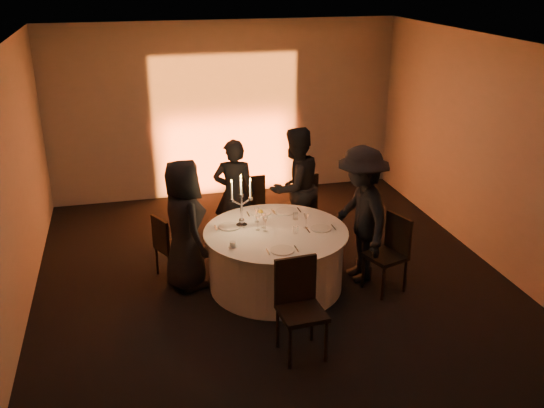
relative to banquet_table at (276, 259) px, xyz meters
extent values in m
plane|color=black|center=(0.00, 0.00, -0.38)|extent=(7.00, 7.00, 0.00)
plane|color=silver|center=(0.00, 0.00, 2.62)|extent=(7.00, 7.00, 0.00)
plane|color=#9E9B93|center=(0.00, 3.50, 1.12)|extent=(7.00, 0.00, 7.00)
plane|color=#9E9B93|center=(0.00, -3.50, 1.12)|extent=(7.00, 0.00, 7.00)
plane|color=#9E9B93|center=(-3.00, 0.00, 1.12)|extent=(0.00, 7.00, 7.00)
plane|color=#9E9B93|center=(3.00, 0.00, 1.12)|extent=(0.00, 7.00, 7.00)
cube|color=black|center=(0.00, 3.20, -0.33)|extent=(0.25, 0.12, 0.10)
cylinder|color=black|center=(0.00, 0.00, -0.37)|extent=(0.60, 0.60, 0.03)
cylinder|color=black|center=(0.00, 0.00, -0.01)|extent=(0.20, 0.20, 0.75)
cylinder|color=silver|center=(0.00, 0.00, -0.01)|extent=(1.68, 1.68, 0.75)
cylinder|color=silver|center=(0.00, 0.00, 0.38)|extent=(1.80, 1.80, 0.02)
cube|color=black|center=(-1.23, 0.61, 0.03)|extent=(0.50, 0.50, 0.05)
cube|color=black|center=(-1.39, 0.53, 0.26)|extent=(0.20, 0.35, 0.43)
cylinder|color=black|center=(-1.02, 0.54, -0.18)|extent=(0.04, 0.04, 0.40)
cylinder|color=black|center=(-1.16, 0.82, -0.18)|extent=(0.04, 0.04, 0.40)
cylinder|color=black|center=(-1.31, 0.39, -0.18)|extent=(0.04, 0.04, 0.40)
cylinder|color=black|center=(-1.45, 0.68, -0.18)|extent=(0.04, 0.04, 0.40)
cube|color=black|center=(0.02, 1.75, 0.07)|extent=(0.42, 0.42, 0.05)
cube|color=black|center=(0.02, 1.56, 0.33)|extent=(0.42, 0.05, 0.48)
cylinder|color=black|center=(0.20, 1.93, -0.16)|extent=(0.04, 0.04, 0.45)
cylinder|color=black|center=(-0.16, 1.92, -0.16)|extent=(0.04, 0.04, 0.45)
cylinder|color=black|center=(0.20, 1.57, -0.16)|extent=(0.04, 0.04, 0.45)
cylinder|color=black|center=(-0.16, 1.57, -0.16)|extent=(0.04, 0.04, 0.45)
cube|color=black|center=(0.64, 1.31, 0.11)|extent=(0.60, 0.60, 0.05)
cube|color=black|center=(0.73, 1.13, 0.39)|extent=(0.42, 0.23, 0.52)
cylinder|color=black|center=(0.73, 1.57, -0.14)|extent=(0.04, 0.04, 0.48)
cylinder|color=black|center=(0.39, 1.40, -0.14)|extent=(0.04, 0.04, 0.48)
cylinder|color=black|center=(0.90, 1.22, -0.14)|extent=(0.04, 0.04, 0.48)
cylinder|color=black|center=(0.56, 1.05, -0.14)|extent=(0.04, 0.04, 0.48)
cube|color=black|center=(1.29, -0.43, 0.08)|extent=(0.54, 0.54, 0.05)
cube|color=black|center=(1.48, -0.37, 0.35)|extent=(0.17, 0.42, 0.49)
cylinder|color=black|center=(1.06, -0.32, -0.16)|extent=(0.04, 0.04, 0.46)
cylinder|color=black|center=(1.18, -0.66, -0.16)|extent=(0.04, 0.04, 0.46)
cylinder|color=black|center=(1.41, -0.20, -0.16)|extent=(0.04, 0.04, 0.46)
cylinder|color=black|center=(1.52, -0.55, -0.16)|extent=(0.04, 0.04, 0.46)
cube|color=black|center=(-0.10, -1.48, 0.12)|extent=(0.49, 0.49, 0.05)
cube|color=black|center=(-0.12, -1.27, 0.40)|extent=(0.46, 0.07, 0.52)
cylinder|color=black|center=(-0.28, -1.69, -0.14)|extent=(0.04, 0.04, 0.49)
cylinder|color=black|center=(0.11, -1.66, -0.14)|extent=(0.04, 0.04, 0.49)
cylinder|color=black|center=(-0.31, -1.30, -0.14)|extent=(0.04, 0.04, 0.49)
cylinder|color=black|center=(0.08, -1.27, -0.14)|extent=(0.04, 0.04, 0.49)
imported|color=black|center=(-1.10, 0.30, 0.46)|extent=(0.73, 0.93, 1.68)
imported|color=black|center=(-0.28, 1.27, 0.42)|extent=(0.66, 0.51, 1.62)
imported|color=black|center=(0.58, 1.16, 0.49)|extent=(1.06, 0.97, 1.75)
imported|color=black|center=(1.10, -0.05, 0.51)|extent=(0.71, 1.18, 1.79)
cylinder|color=white|center=(-0.54, 0.25, 0.39)|extent=(0.28, 0.28, 0.01)
cube|color=#B4B4B9|center=(-0.71, 0.25, 0.39)|extent=(0.01, 0.17, 0.01)
cube|color=#B4B4B9|center=(-0.37, 0.25, 0.39)|extent=(0.02, 0.17, 0.01)
cylinder|color=white|center=(-0.06, 0.59, 0.39)|extent=(0.27, 0.27, 0.01)
cube|color=#B4B4B9|center=(-0.23, 0.59, 0.39)|extent=(0.02, 0.17, 0.01)
cube|color=#B4B4B9|center=(0.11, 0.59, 0.39)|extent=(0.01, 0.17, 0.01)
sphere|color=yellow|center=(-0.06, 0.59, 0.43)|extent=(0.07, 0.07, 0.07)
cylinder|color=white|center=(0.30, 0.57, 0.39)|extent=(0.29, 0.29, 0.01)
cube|color=#B4B4B9|center=(0.13, 0.57, 0.39)|extent=(0.02, 0.17, 0.01)
cube|color=#B4B4B9|center=(0.47, 0.57, 0.39)|extent=(0.02, 0.17, 0.01)
cylinder|color=white|center=(0.56, -0.09, 0.39)|extent=(0.25, 0.25, 0.01)
cube|color=#B4B4B9|center=(0.39, -0.09, 0.39)|extent=(0.02, 0.17, 0.01)
cube|color=#B4B4B9|center=(0.73, -0.09, 0.39)|extent=(0.01, 0.17, 0.01)
cylinder|color=white|center=(-0.07, -0.56, 0.39)|extent=(0.28, 0.28, 0.01)
cube|color=#B4B4B9|center=(-0.24, -0.56, 0.39)|extent=(0.02, 0.17, 0.01)
cube|color=#B4B4B9|center=(0.10, -0.56, 0.39)|extent=(0.01, 0.17, 0.01)
cylinder|color=white|center=(-0.60, -0.32, 0.39)|extent=(0.11, 0.11, 0.01)
cylinder|color=white|center=(-0.60, -0.32, 0.42)|extent=(0.07, 0.07, 0.06)
cylinder|color=silver|center=(-0.38, 0.25, 0.40)|extent=(0.14, 0.14, 0.02)
sphere|color=silver|center=(-0.38, 0.25, 0.46)|extent=(0.07, 0.07, 0.07)
cylinder|color=silver|center=(-0.38, 0.25, 0.60)|extent=(0.03, 0.03, 0.36)
cylinder|color=silver|center=(-0.38, 0.25, 0.80)|extent=(0.06, 0.06, 0.03)
cylinder|color=white|center=(-0.38, 0.25, 0.92)|extent=(0.02, 0.02, 0.24)
cone|color=#FFA42D|center=(-0.38, 0.25, 1.06)|extent=(0.02, 0.02, 0.04)
cylinder|color=silver|center=(-0.44, 0.25, 0.71)|extent=(0.13, 0.02, 0.09)
cylinder|color=silver|center=(-0.50, 0.25, 0.74)|extent=(0.06, 0.06, 0.03)
cylinder|color=white|center=(-0.50, 0.25, 0.87)|extent=(0.02, 0.02, 0.24)
cone|color=#FFA42D|center=(-0.50, 0.25, 1.01)|extent=(0.02, 0.02, 0.04)
cylinder|color=silver|center=(-0.32, 0.25, 0.71)|extent=(0.13, 0.02, 0.09)
cylinder|color=silver|center=(-0.26, 0.25, 0.74)|extent=(0.06, 0.06, 0.03)
cylinder|color=white|center=(-0.26, 0.25, 0.87)|extent=(0.02, 0.02, 0.24)
cone|color=#FFA42D|center=(-0.26, 0.25, 1.01)|extent=(0.02, 0.02, 0.04)
cylinder|color=white|center=(-0.13, 0.02, 0.39)|extent=(0.06, 0.06, 0.01)
cylinder|color=white|center=(-0.13, 0.02, 0.44)|extent=(0.01, 0.01, 0.10)
cone|color=white|center=(-0.13, 0.02, 0.53)|extent=(0.07, 0.07, 0.09)
cylinder|color=white|center=(-0.21, 0.08, 0.39)|extent=(0.06, 0.06, 0.01)
cylinder|color=white|center=(-0.21, 0.08, 0.44)|extent=(0.01, 0.01, 0.10)
cone|color=white|center=(-0.21, 0.08, 0.53)|extent=(0.07, 0.07, 0.09)
cylinder|color=white|center=(0.39, 0.00, 0.39)|extent=(0.06, 0.06, 0.01)
cylinder|color=white|center=(0.39, 0.00, 0.44)|extent=(0.01, 0.01, 0.10)
cone|color=white|center=(0.39, 0.00, 0.53)|extent=(0.07, 0.07, 0.09)
cylinder|color=white|center=(-0.17, 0.33, 0.39)|extent=(0.06, 0.06, 0.01)
cylinder|color=white|center=(-0.17, 0.33, 0.44)|extent=(0.01, 0.01, 0.10)
cone|color=white|center=(-0.17, 0.33, 0.53)|extent=(0.07, 0.07, 0.09)
cylinder|color=white|center=(-0.13, 0.13, 0.39)|extent=(0.06, 0.06, 0.01)
cylinder|color=white|center=(-0.13, 0.13, 0.44)|extent=(0.01, 0.01, 0.10)
cone|color=white|center=(-0.13, 0.13, 0.53)|extent=(0.07, 0.07, 0.09)
cylinder|color=white|center=(0.34, 0.29, 0.43)|extent=(0.07, 0.07, 0.09)
cylinder|color=white|center=(0.22, -0.13, 0.43)|extent=(0.07, 0.07, 0.09)
camera|label=1|loc=(-1.70, -6.62, 3.48)|focal=40.00mm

